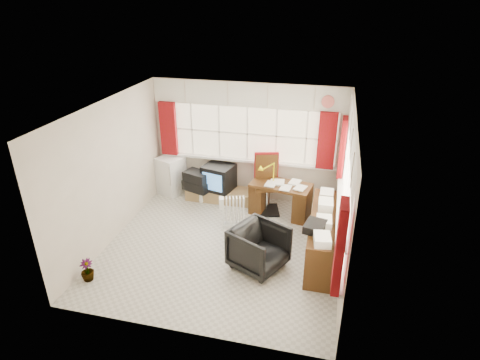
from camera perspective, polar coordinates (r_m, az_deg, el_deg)
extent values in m
plane|color=beige|center=(7.19, -2.50, -9.50)|extent=(4.00, 4.00, 0.00)
plane|color=beige|center=(8.35, 1.09, 5.33)|extent=(4.00, 0.00, 4.00)
plane|color=beige|center=(4.94, -9.22, -10.38)|extent=(4.00, 0.00, 4.00)
plane|color=beige|center=(7.33, -17.91, 1.12)|extent=(0.00, 4.00, 4.00)
plane|color=beige|center=(6.35, 14.94, -2.32)|extent=(0.00, 4.00, 4.00)
plane|color=white|center=(6.12, -2.95, 10.10)|extent=(4.00, 4.00, 0.00)
plane|color=#F6E7C3|center=(8.26, 1.07, 6.59)|extent=(3.60, 0.00, 3.60)
cube|color=white|center=(8.43, 0.98, 2.77)|extent=(3.70, 0.12, 0.05)
cube|color=white|center=(8.58, -6.85, 7.12)|extent=(0.03, 0.02, 1.10)
cube|color=white|center=(8.39, -2.97, 6.87)|extent=(0.03, 0.02, 1.10)
cube|color=white|center=(8.25, 1.06, 6.57)|extent=(0.03, 0.02, 1.10)
cube|color=white|center=(8.15, 5.20, 6.22)|extent=(0.03, 0.02, 1.10)
cube|color=white|center=(8.09, 9.42, 5.84)|extent=(0.03, 0.02, 1.10)
plane|color=#F6E7C3|center=(6.26, 14.96, -0.68)|extent=(0.00, 3.60, 3.60)
cube|color=white|center=(6.52, 14.04, -5.23)|extent=(0.12, 3.70, 0.05)
cube|color=white|center=(5.20, 14.86, -6.33)|extent=(0.02, 0.03, 1.10)
cube|color=white|center=(5.72, 14.86, -3.24)|extent=(0.02, 0.03, 1.10)
cube|color=white|center=(6.26, 14.87, -0.67)|extent=(0.02, 0.03, 1.10)
cube|color=white|center=(6.81, 14.87, 1.48)|extent=(0.02, 0.03, 1.10)
cube|color=white|center=(7.36, 14.87, 3.32)|extent=(0.02, 0.03, 1.10)
cube|color=maroon|center=(8.69, -10.13, 7.20)|extent=(0.35, 0.10, 1.15)
cube|color=maroon|center=(8.01, 12.24, 5.43)|extent=(0.35, 0.10, 1.15)
cube|color=maroon|center=(7.73, 14.36, 4.48)|extent=(0.10, 0.35, 1.15)
cube|color=maroon|center=(4.77, 14.01, -9.28)|extent=(0.10, 0.35, 1.15)
cube|color=silver|center=(8.02, 1.09, 11.96)|extent=(3.95, 0.08, 0.48)
cube|color=silver|center=(5.96, 15.62, 6.26)|extent=(0.08, 3.95, 0.48)
cube|color=#4A2F11|center=(7.90, 5.86, -0.75)|extent=(1.26, 0.78, 0.05)
cube|color=#4A2F11|center=(8.18, 2.76, -2.32)|extent=(0.36, 0.56, 0.62)
cube|color=#4A2F11|center=(7.95, 8.84, -3.51)|extent=(0.36, 0.56, 0.62)
cube|color=white|center=(7.88, 5.87, -0.51)|extent=(0.24, 0.30, 0.02)
cube|color=white|center=(7.88, 5.87, -0.48)|extent=(0.24, 0.30, 0.02)
cube|color=white|center=(7.88, 5.87, -0.45)|extent=(0.24, 0.30, 0.02)
cube|color=white|center=(7.88, 5.87, -0.43)|extent=(0.24, 0.30, 0.02)
cube|color=white|center=(7.88, 5.87, -0.40)|extent=(0.24, 0.30, 0.02)
cube|color=white|center=(7.87, 5.87, -0.38)|extent=(0.24, 0.30, 0.02)
cylinder|color=#FFF40A|center=(7.94, 4.76, -0.25)|extent=(0.10, 0.10, 0.02)
cylinder|color=#FFF40A|center=(7.86, 4.81, 1.00)|extent=(0.02, 0.02, 0.38)
cone|color=#FFF40A|center=(7.80, 4.84, 2.01)|extent=(0.15, 0.13, 0.15)
cube|color=black|center=(8.27, 3.75, -4.32)|extent=(0.61, 0.61, 0.04)
cylinder|color=silver|center=(8.14, 3.80, -2.69)|extent=(0.07, 0.07, 0.58)
cube|color=#4A2F11|center=(8.01, 3.86, -0.87)|extent=(0.59, 0.58, 0.07)
cube|color=#4A2F11|center=(8.10, 3.76, 1.87)|extent=(0.44, 0.17, 0.56)
cube|color=maroon|center=(8.09, 3.77, 2.02)|extent=(0.49, 0.19, 0.58)
imported|color=black|center=(6.53, 2.71, -9.62)|extent=(1.06, 1.05, 0.73)
cube|color=white|center=(7.73, -0.93, -6.39)|extent=(0.45, 0.29, 0.08)
cube|color=white|center=(7.56, -2.40, -4.39)|extent=(0.06, 0.13, 0.55)
cube|color=white|center=(7.56, -1.92, -4.38)|extent=(0.06, 0.13, 0.55)
cube|color=white|center=(7.56, -1.43, -4.36)|extent=(0.06, 0.13, 0.55)
cube|color=white|center=(7.56, -0.95, -4.35)|extent=(0.06, 0.13, 0.55)
cube|color=white|center=(7.57, -0.47, -4.33)|extent=(0.06, 0.13, 0.55)
cube|color=white|center=(7.57, 0.01, -4.31)|extent=(0.06, 0.13, 0.55)
cube|color=white|center=(7.57, 0.49, -4.30)|extent=(0.06, 0.13, 0.55)
cube|color=#4A2F11|center=(6.95, 11.90, -7.76)|extent=(0.50, 2.00, 0.75)
cube|color=white|center=(6.04, 11.60, -8.41)|extent=(0.24, 0.32, 0.10)
cube|color=white|center=(6.50, 11.85, -5.85)|extent=(0.24, 0.32, 0.10)
cube|color=white|center=(6.96, 12.07, -3.62)|extent=(0.24, 0.32, 0.10)
cube|color=white|center=(7.43, 12.25, -1.68)|extent=(0.24, 0.32, 0.10)
cube|color=black|center=(6.32, 10.63, -6.54)|extent=(0.37, 0.43, 0.13)
cube|color=olive|center=(8.68, -2.92, -2.00)|extent=(1.40, 0.50, 0.25)
cube|color=black|center=(8.52, -3.02, 0.41)|extent=(0.71, 0.67, 0.54)
cube|color=#4582C5|center=(8.30, -4.00, -0.32)|extent=(0.45, 0.13, 0.37)
cube|color=black|center=(8.58, -6.06, -0.73)|extent=(0.66, 0.53, 0.21)
cube|color=black|center=(8.49, -6.12, 0.52)|extent=(0.61, 0.50, 0.20)
cube|color=white|center=(8.97, -9.75, 0.69)|extent=(0.64, 0.64, 0.84)
cube|color=silver|center=(8.62, -9.92, 0.51)|extent=(0.03, 0.03, 0.44)
imported|color=white|center=(8.58, -5.52, -2.18)|extent=(0.15, 0.15, 0.32)
imported|color=#98E3D6|center=(8.36, 1.46, -3.30)|extent=(0.12, 0.12, 0.20)
imported|color=black|center=(6.79, -20.92, -11.89)|extent=(0.24, 0.24, 0.36)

